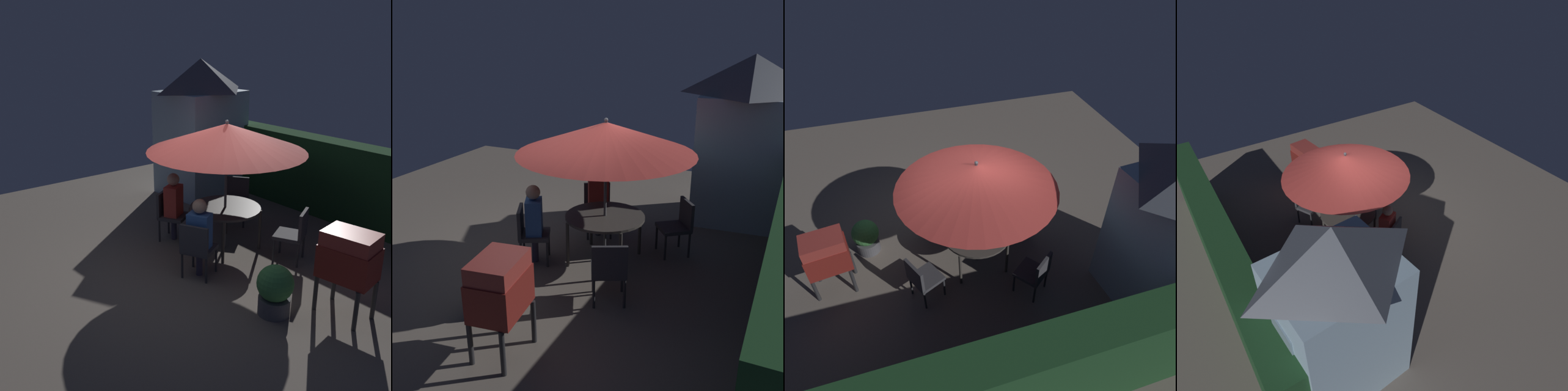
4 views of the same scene
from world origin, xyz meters
The scene contains 12 objects.
ground_plane centered at (0.00, 0.00, 0.00)m, with size 11.00×11.00×0.00m, color #6B6056.
hedge_backdrop centered at (0.00, 3.50, 0.79)m, with size 7.00×0.53×1.58m.
patio_table centered at (-0.11, 0.82, 0.70)m, with size 1.22×1.22×0.76m.
patio_umbrella centered at (-0.11, 0.82, 1.97)m, with size 2.65×2.65×2.26m.
bbq_grill centered at (2.42, 0.67, 0.85)m, with size 0.76×0.59×1.20m.
chair_near_shed centered at (-1.03, 0.30, 0.52)m, with size 0.63×0.63×0.90m.
chair_far_side centered at (0.41, -0.23, 0.52)m, with size 0.62×0.62×0.90m.
chair_toward_hedge centered at (0.99, 1.35, 0.52)m, with size 0.62×0.62×0.90m.
chair_toward_house centered at (-0.85, 1.79, 0.52)m, with size 0.65×0.65×0.90m.
potted_plant_by_shed centered at (1.82, -0.05, 0.37)m, with size 0.50×0.50×0.71m.
person_in_red centered at (-0.95, 0.34, 0.78)m, with size 0.38×0.41×1.26m.
person_in_blue centered at (0.37, -0.15, 0.78)m, with size 0.41×0.37×1.26m.
Camera 3 is at (1.21, 5.29, 5.46)m, focal length 34.08 mm.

